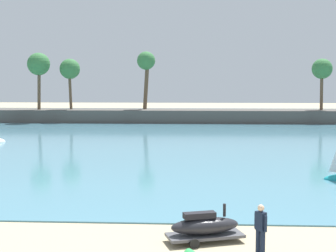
# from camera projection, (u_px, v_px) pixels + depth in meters

# --- Properties ---
(sea) EXTENTS (220.00, 90.73, 0.06)m
(sea) POSITION_uv_depth(u_px,v_px,m) (190.00, 125.00, 64.31)
(sea) COLOR teal
(sea) RESTS_ON ground
(palm_headland) EXTENTS (92.41, 6.27, 12.73)m
(palm_headland) POSITION_uv_depth(u_px,v_px,m) (176.00, 103.00, 69.61)
(palm_headland) COLOR #514C47
(palm_headland) RESTS_ON ground
(watercraft_on_trailer) EXTENTS (2.78, 1.75, 1.28)m
(watercraft_on_trailer) POSITION_uv_depth(u_px,v_px,m) (205.00, 227.00, 17.05)
(watercraft_on_trailer) COLOR #4C4C51
(watercraft_on_trailer) RESTS_ON ground
(person_rigging_by_gear) EXTENTS (0.36, 0.47, 1.67)m
(person_rigging_by_gear) POSITION_uv_depth(u_px,v_px,m) (261.00, 229.00, 15.52)
(person_rigging_by_gear) COLOR #141E33
(person_rigging_by_gear) RESTS_ON ground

